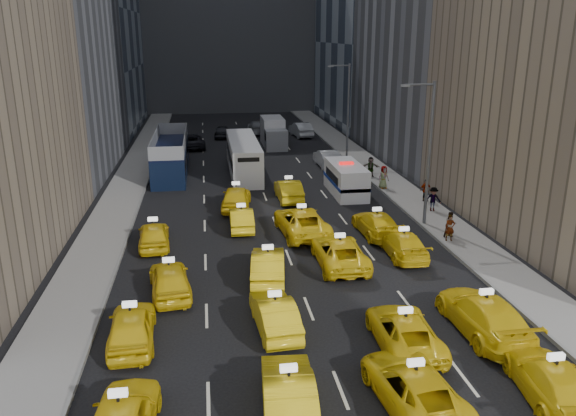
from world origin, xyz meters
name	(u,v)px	position (x,y,z in m)	size (l,w,h in m)	color
ground	(318,331)	(0.00, 0.00, 0.00)	(160.00, 160.00, 0.00)	black
sidewalk_west	(129,184)	(-10.50, 25.00, 0.07)	(3.00, 90.00, 0.15)	gray
sidewalk_east	(380,175)	(10.50, 25.00, 0.07)	(3.00, 90.00, 0.15)	gray
curb_west	(147,183)	(-9.05, 25.00, 0.09)	(0.15, 90.00, 0.18)	slate
curb_east	(364,175)	(9.05, 25.00, 0.09)	(0.15, 90.00, 0.18)	slate
streetlight_near	(428,149)	(9.18, 12.00, 4.92)	(2.15, 0.22, 9.00)	#595B60
streetlight_far	(347,108)	(9.18, 32.00, 4.92)	(2.15, 0.22, 9.00)	#595B60
taxi_1	(289,395)	(-1.97, -5.10, 0.77)	(1.62, 4.66, 1.53)	yellow
taxi_2	(414,387)	(2.16, -5.16, 0.69)	(2.29, 4.97, 1.38)	yellow
taxi_3	(552,381)	(6.78, -5.55, 0.70)	(1.97, 4.83, 1.40)	yellow
taxi_4	(132,327)	(-7.39, 0.13, 0.74)	(1.76, 4.36, 1.49)	yellow
taxi_5	(275,314)	(-1.72, 0.38, 0.71)	(1.49, 4.29, 1.41)	yellow
taxi_6	(404,331)	(3.09, -1.62, 0.67)	(2.21, 4.80, 1.33)	yellow
taxi_7	(484,315)	(6.64, -1.08, 0.80)	(2.25, 5.53, 1.60)	yellow
taxi_8	(170,279)	(-6.14, 4.36, 0.76)	(1.79, 4.44, 1.51)	yellow
taxi_9	(268,265)	(-1.43, 5.33, 0.75)	(1.59, 4.55, 1.50)	yellow
taxi_10	(339,252)	(2.48, 6.57, 0.72)	(2.40, 5.21, 1.45)	yellow
taxi_11	(403,244)	(6.22, 7.32, 0.67)	(1.89, 4.65, 1.35)	yellow
taxi_12	(154,235)	(-7.35, 10.71, 0.72)	(1.71, 4.24, 1.45)	yellow
taxi_13	(241,219)	(-2.22, 13.02, 0.67)	(1.41, 4.06, 1.34)	yellow
taxi_14	(302,222)	(1.32, 11.58, 0.79)	(2.61, 5.67, 1.57)	yellow
taxi_15	(376,224)	(5.76, 10.75, 0.71)	(1.99, 4.89, 1.42)	yellow
taxi_16	(236,198)	(-2.28, 17.29, 0.81)	(1.91, 4.74, 1.62)	yellow
taxi_17	(289,190)	(1.61, 18.80, 0.76)	(1.60, 4.59, 1.51)	yellow
nypd_van	(346,179)	(6.16, 19.90, 1.12)	(2.76, 5.93, 2.46)	white
double_decker	(171,154)	(-7.23, 28.47, 1.70)	(2.99, 11.87, 3.43)	black
city_bus	(243,157)	(-1.02, 27.60, 1.46)	(3.53, 11.64, 2.96)	silver
box_truck	(273,133)	(3.04, 39.30, 1.46)	(2.82, 6.70, 2.98)	silver
misc_car_0	(327,158)	(6.67, 28.87, 0.79)	(1.67, 4.78, 1.58)	#B5B9BE
misc_car_1	(191,141)	(-5.70, 39.58, 0.75)	(2.49, 5.41, 1.50)	black
misc_car_2	(258,127)	(2.09, 47.45, 0.78)	(2.18, 5.37, 1.56)	gray
misc_car_3	(222,132)	(-2.22, 45.32, 0.71)	(1.68, 4.16, 1.42)	black
misc_car_4	(301,129)	(6.98, 44.77, 0.83)	(1.75, 5.02, 1.66)	#B0B3B8
pedestrian_0	(450,228)	(9.55, 8.80, 0.93)	(0.57, 0.37, 1.56)	gray
pedestrian_1	(450,225)	(9.83, 9.34, 0.93)	(0.75, 0.41, 1.55)	gray
pedestrian_2	(433,199)	(10.83, 14.38, 0.98)	(1.07, 0.44, 1.65)	gray
pedestrian_3	(426,190)	(11.20, 16.67, 0.96)	(0.95, 0.43, 1.63)	gray
pedestrian_4	(384,177)	(9.29, 20.47, 1.04)	(0.87, 0.47, 1.78)	gray
pedestrian_5	(371,167)	(9.38, 24.25, 0.98)	(1.53, 0.44, 1.65)	gray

